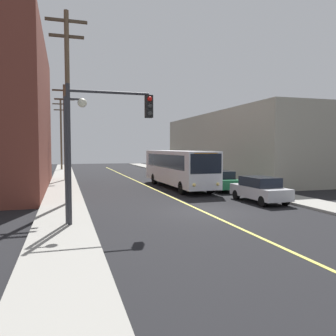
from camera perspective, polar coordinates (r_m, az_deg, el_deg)
name	(u,v)px	position (r m, az deg, el deg)	size (l,w,h in m)	color
ground_plane	(203,212)	(18.62, 5.95, -7.29)	(120.00, 120.00, 0.00)	black
sidewalk_left	(63,192)	(27.07, -17.08, -3.93)	(2.50, 90.00, 0.15)	gray
sidewalk_right	(235,186)	(30.65, 11.20, -3.01)	(2.50, 90.00, 0.15)	gray
lane_stripe_center	(143,184)	(32.83, -4.28, -2.66)	(0.16, 60.00, 0.01)	#D8CC4C
building_right_warehouse	(251,146)	(42.56, 13.65, 3.61)	(12.00, 27.46, 7.40)	gray
city_bus	(178,167)	(29.39, 1.62, 0.19)	(2.72, 12.19, 3.20)	silver
parked_car_silver	(260,189)	(22.33, 15.08, -3.43)	(1.94, 4.46, 1.62)	#B7B7BC
parked_car_green	(219,180)	(27.74, 8.59, -2.05)	(1.86, 4.42, 1.62)	#196038
parked_car_white	(180,172)	(36.61, 1.94, -0.72)	(1.94, 4.46, 1.62)	silver
utility_pole_near	(68,99)	(21.50, -16.43, 11.01)	(2.40, 0.28, 11.35)	brown
utility_pole_mid	(65,128)	(36.95, -16.85, 6.48)	(2.40, 0.28, 9.79)	brown
utility_pole_far	(61,132)	(55.19, -17.45, 5.83)	(2.40, 0.28, 10.63)	brown
traffic_signal_left_corner	(105,128)	(15.17, -10.46, 6.59)	(3.75, 0.48, 6.00)	#2D2D33
street_lamp_left	(71,141)	(15.40, -15.84, 4.38)	(0.98, 0.40, 5.50)	#38383D
fire_hydrant	(273,189)	(25.09, 17.11, -3.32)	(0.44, 0.26, 0.84)	red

